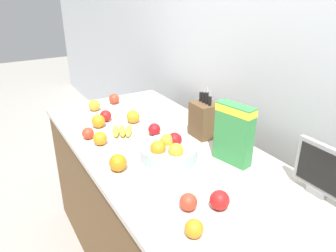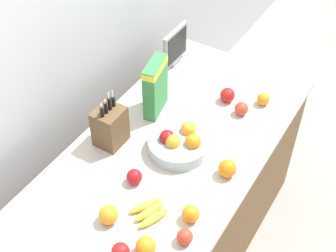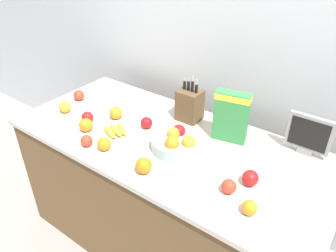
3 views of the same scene
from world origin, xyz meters
TOP-DOWN VIEW (x-y plane):
  - ground_plane at (0.00, 0.00)m, footprint 14.00×14.00m
  - wall_back at (0.00, 0.65)m, footprint 9.00×0.06m
  - counter at (0.00, 0.00)m, footprint 1.94×0.87m
  - knife_block at (-0.02, 0.27)m, footprint 0.15×0.13m
  - small_monitor at (0.70, 0.34)m, footprint 0.24×0.03m
  - cereal_box at (0.29, 0.22)m, footprint 0.21×0.11m
  - fruit_bowl at (0.10, -0.04)m, footprint 0.30×0.30m
  - banana_bunch at (-0.29, -0.13)m, footprint 0.19×0.17m
  - apple_rear at (-0.33, -0.33)m, footprint 0.07×0.07m
  - apple_near_bananas at (-0.81, 0.03)m, footprint 0.08×0.08m
  - apple_rightmost at (-0.18, 0.03)m, footprint 0.07×0.07m
  - apple_front at (0.50, -0.19)m, footprint 0.07×0.07m
  - apple_middle at (-0.53, -0.14)m, footprint 0.08×0.08m
  - apple_by_knife_block at (0.56, -0.08)m, footprint 0.08×0.08m
  - orange_by_cereal at (-0.75, -0.14)m, footprint 0.08×0.08m
  - orange_front_left at (-0.22, -0.29)m, footprint 0.08×0.08m
  - orange_front_right at (-0.46, -0.22)m, footprint 0.08×0.08m
  - orange_back_center at (0.08, -0.31)m, footprint 0.09×0.09m
  - orange_mid_right at (0.63, -0.25)m, footprint 0.07×0.07m
  - orange_front_center at (-0.41, 0.00)m, footprint 0.08×0.08m

SIDE VIEW (x-z plane):
  - ground_plane at x=0.00m, z-range 0.00..0.00m
  - counter at x=0.00m, z-range 0.00..0.90m
  - banana_bunch at x=-0.29m, z-range 0.89..0.93m
  - apple_rear at x=-0.33m, z-range 0.89..0.96m
  - orange_mid_right at x=0.63m, z-range 0.89..0.96m
  - apple_front at x=0.50m, z-range 0.89..0.97m
  - apple_rightmost at x=-0.18m, z-range 0.89..0.97m
  - apple_middle at x=-0.53m, z-range 0.89..0.97m
  - apple_near_bananas at x=-0.81m, z-range 0.89..0.97m
  - orange_front_left at x=-0.22m, z-range 0.89..0.97m
  - orange_by_cereal at x=-0.75m, z-range 0.89..0.97m
  - apple_by_knife_block at x=0.56m, z-range 0.89..0.98m
  - orange_front_right at x=-0.46m, z-range 0.89..0.98m
  - orange_front_center at x=-0.41m, z-range 0.89..0.98m
  - orange_back_center at x=0.08m, z-range 0.89..0.98m
  - fruit_bowl at x=0.10m, z-range 0.88..1.00m
  - knife_block at x=-0.02m, z-range 0.85..1.15m
  - small_monitor at x=0.70m, z-range 0.90..1.14m
  - cereal_box at x=0.29m, z-range 0.91..1.21m
  - wall_back at x=0.00m, z-range 0.00..2.60m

